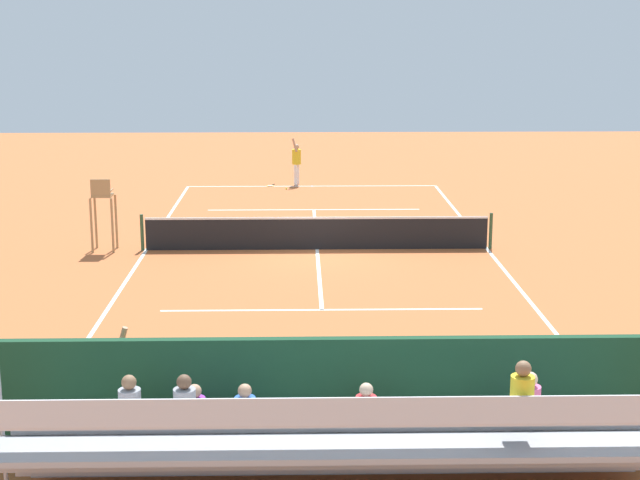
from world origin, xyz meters
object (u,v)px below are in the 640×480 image
(line_judge, at_px, (118,386))
(courtside_bench, at_px, (525,408))
(bleacher_stand, at_px, (334,443))
(umpire_chair, at_px, (103,206))
(tennis_racket, at_px, (270,186))
(equipment_bag, at_px, (421,434))
(tennis_net, at_px, (317,233))
(tennis_ball_near, at_px, (286,189))
(tennis_player, at_px, (297,160))

(line_judge, bearing_deg, courtside_bench, -179.15)
(bleacher_stand, bearing_deg, umpire_chair, -68.10)
(courtside_bench, distance_m, tennis_racket, 24.83)
(equipment_bag, relative_size, tennis_racket, 1.55)
(bleacher_stand, height_order, line_judge, bleacher_stand)
(tennis_net, xyz_separation_m, bleacher_stand, (0.05, 15.31, 0.43))
(tennis_net, xyz_separation_m, tennis_ball_near, (1.03, -10.27, -0.47))
(equipment_bag, xyz_separation_m, tennis_ball_near, (2.42, -23.67, -0.15))
(bleacher_stand, distance_m, line_judge, 3.83)
(tennis_ball_near, bearing_deg, equipment_bag, 95.85)
(bleacher_stand, relative_size, line_judge, 4.70)
(bleacher_stand, relative_size, equipment_bag, 10.07)
(tennis_ball_near, bearing_deg, umpire_chair, 63.32)
(equipment_bag, height_order, tennis_player, tennis_player)
(tennis_player, height_order, line_judge, same)
(bleacher_stand, bearing_deg, courtside_bench, -146.83)
(tennis_racket, bearing_deg, umpire_chair, 67.88)
(umpire_chair, distance_m, equipment_bag, 15.43)
(umpire_chair, bearing_deg, courtside_bench, 124.96)
(bleacher_stand, height_order, tennis_racket, bleacher_stand)
(tennis_ball_near, height_order, line_judge, line_judge)
(tennis_net, relative_size, bleacher_stand, 1.14)
(umpire_chair, bearing_deg, line_judge, 102.05)
(tennis_net, relative_size, tennis_player, 5.35)
(bleacher_stand, bearing_deg, tennis_racket, -86.47)
(courtside_bench, relative_size, tennis_player, 0.93)
(tennis_player, bearing_deg, tennis_ball_near, 68.97)
(tennis_player, height_order, tennis_racket, tennis_player)
(equipment_bag, distance_m, tennis_ball_near, 23.79)
(tennis_racket, relative_size, tennis_ball_near, 8.81)
(umpire_chair, height_order, courtside_bench, umpire_chair)
(tennis_net, xyz_separation_m, tennis_racket, (1.68, -11.10, -0.49))
(tennis_racket, bearing_deg, tennis_player, -167.60)
(tennis_racket, bearing_deg, tennis_ball_near, 128.03)
(tennis_player, distance_m, tennis_ball_near, 1.51)
(bleacher_stand, bearing_deg, equipment_bag, -127.12)
(tennis_racket, distance_m, tennis_ball_near, 1.06)
(courtside_bench, bearing_deg, tennis_ball_near, -80.12)
(tennis_racket, bearing_deg, tennis_net, 98.61)
(tennis_net, distance_m, tennis_racket, 11.24)
(tennis_net, xyz_separation_m, equipment_bag, (-1.39, 13.40, -0.32))
(tennis_player, xyz_separation_m, line_judge, (2.73, 24.70, 0.00))
(tennis_net, height_order, line_judge, line_judge)
(umpire_chair, bearing_deg, tennis_ball_near, -116.68)
(bleacher_stand, xyz_separation_m, tennis_player, (0.57, -26.64, 0.08))
(tennis_net, bearing_deg, courtside_bench, 103.02)
(tennis_player, bearing_deg, tennis_racket, 12.40)
(tennis_net, distance_m, equipment_bag, 13.48)
(courtside_bench, distance_m, tennis_player, 24.88)
(tennis_ball_near, bearing_deg, tennis_player, -111.03)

